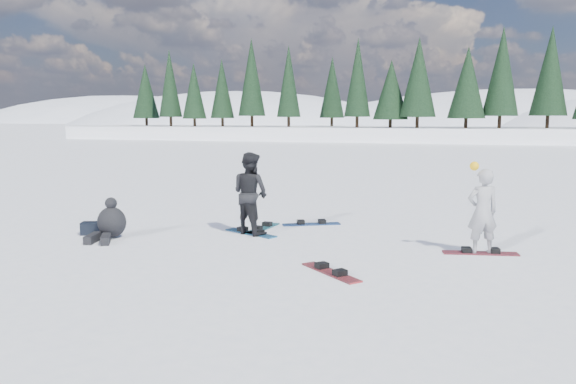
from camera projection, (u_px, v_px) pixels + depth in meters
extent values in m
plane|color=white|center=(405.00, 257.00, 11.23)|extent=(420.00, 420.00, 0.00)
cube|color=white|center=(443.00, 150.00, 63.70)|extent=(90.00, 14.00, 5.00)
ellipsoid|color=white|center=(238.00, 164.00, 194.17)|extent=(143.00, 110.00, 49.50)
ellipsoid|color=white|center=(507.00, 165.00, 198.00)|extent=(182.00, 140.00, 53.20)
ellipsoid|color=white|center=(124.00, 154.00, 251.66)|extent=(169.00, 130.00, 52.00)
cone|color=black|center=(144.00, 97.00, 73.35)|extent=(3.20, 3.20, 7.50)
cone|color=black|center=(172.00, 97.00, 72.25)|extent=(3.20, 3.20, 7.50)
cone|color=black|center=(200.00, 96.00, 71.15)|extent=(3.20, 3.20, 7.50)
cone|color=black|center=(230.00, 96.00, 70.04)|extent=(3.20, 3.20, 7.50)
cone|color=black|center=(260.00, 96.00, 68.94)|extent=(3.20, 3.20, 7.50)
cone|color=black|center=(291.00, 95.00, 67.83)|extent=(3.20, 3.20, 7.50)
cone|color=black|center=(324.00, 95.00, 66.73)|extent=(3.20, 3.20, 7.50)
cone|color=black|center=(357.00, 95.00, 65.62)|extent=(3.20, 3.20, 7.50)
cone|color=black|center=(391.00, 94.00, 64.52)|extent=(3.20, 3.20, 7.50)
cone|color=black|center=(427.00, 94.00, 63.41)|extent=(3.20, 3.20, 7.50)
cone|color=black|center=(464.00, 94.00, 62.31)|extent=(3.20, 3.20, 7.50)
cone|color=black|center=(503.00, 93.00, 61.20)|extent=(3.20, 3.20, 7.50)
cone|color=black|center=(542.00, 93.00, 60.10)|extent=(3.20, 3.20, 7.50)
imported|color=#A4A4A9|center=(482.00, 212.00, 11.38)|extent=(0.75, 0.64, 1.75)
sphere|color=#FFBA0D|center=(474.00, 166.00, 11.19)|extent=(0.18, 0.18, 0.18)
imported|color=black|center=(250.00, 193.00, 13.33)|extent=(1.18, 1.07, 1.96)
ellipsoid|color=black|center=(112.00, 222.00, 12.95)|extent=(0.84, 0.78, 0.71)
sphere|color=black|center=(111.00, 203.00, 12.89)|extent=(0.27, 0.27, 0.27)
cube|color=black|center=(106.00, 239.00, 12.46)|extent=(0.46, 0.63, 0.18)
cube|color=black|center=(93.00, 238.00, 12.55)|extent=(0.32, 0.65, 0.18)
cube|color=black|center=(91.00, 228.00, 13.36)|extent=(0.52, 0.43, 0.30)
cube|color=maroon|center=(480.00, 253.00, 11.49)|extent=(1.53, 0.53, 0.03)
cube|color=#195B8A|center=(251.00, 233.00, 13.46)|extent=(1.47, 0.90, 0.03)
cube|color=navy|center=(311.00, 224.00, 14.56)|extent=(1.48, 0.88, 0.03)
cube|color=#187484|center=(262.00, 228.00, 14.01)|extent=(0.47, 1.52, 0.03)
cube|color=maroon|center=(331.00, 272.00, 10.09)|extent=(1.29, 1.22, 0.03)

